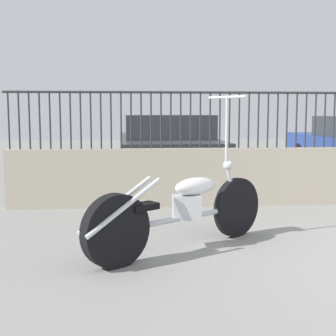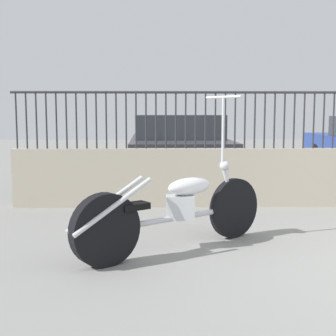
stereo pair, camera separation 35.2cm
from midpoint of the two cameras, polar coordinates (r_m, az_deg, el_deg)
low_wall at (r=7.31m, az=20.57°, el=-1.06°), size 9.27×0.18×0.85m
fence_railing at (r=7.25m, az=20.88°, el=6.37°), size 9.27×0.04×0.82m
motorcycle_silver at (r=4.58m, az=2.06°, el=-5.40°), size 1.92×1.44×1.55m
car_dark_grey at (r=9.38m, az=2.16°, el=2.54°), size 1.91×4.51×1.32m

